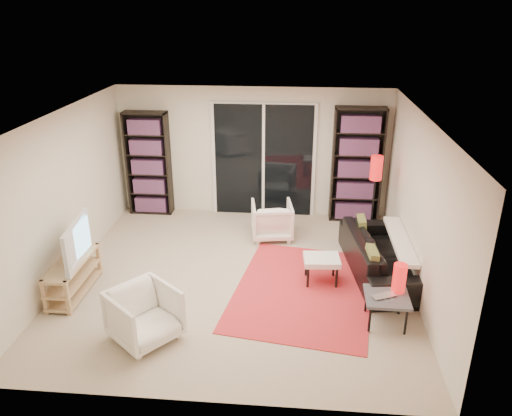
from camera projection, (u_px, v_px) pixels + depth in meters
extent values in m
plane|color=tan|center=(237.00, 277.00, 7.40)|extent=(5.00, 5.00, 0.00)
cube|color=beige|center=(253.00, 152.00, 9.24)|extent=(5.00, 0.02, 2.40)
cube|color=beige|center=(203.00, 302.00, 4.64)|extent=(5.00, 0.02, 2.40)
cube|color=beige|center=(63.00, 197.00, 7.14)|extent=(0.02, 5.00, 2.40)
cube|color=beige|center=(420.00, 208.00, 6.74)|extent=(0.02, 5.00, 2.40)
cube|color=white|center=(235.00, 117.00, 6.48)|extent=(5.00, 5.00, 0.02)
cube|color=white|center=(264.00, 161.00, 9.25)|extent=(1.92, 0.06, 2.16)
cube|color=black|center=(263.00, 161.00, 9.22)|extent=(1.80, 0.02, 2.10)
cube|color=white|center=(263.00, 161.00, 9.21)|extent=(0.05, 0.02, 2.10)
cube|color=black|center=(149.00, 164.00, 9.33)|extent=(0.80, 0.30, 1.95)
cube|color=#AC3B41|center=(148.00, 164.00, 9.32)|extent=(0.70, 0.22, 1.85)
cube|color=black|center=(357.00, 165.00, 8.99)|extent=(0.90, 0.30, 2.10)
cube|color=#AC3B41|center=(357.00, 166.00, 8.98)|extent=(0.80, 0.22, 2.00)
cube|color=tan|center=(71.00, 262.00, 6.84)|extent=(0.37, 1.15, 0.04)
cube|color=tan|center=(74.00, 277.00, 6.93)|extent=(0.37, 1.15, 0.03)
cube|color=tan|center=(76.00, 288.00, 7.00)|extent=(0.37, 1.15, 0.04)
cube|color=tan|center=(45.00, 297.00, 6.45)|extent=(0.05, 0.05, 0.50)
cube|color=tan|center=(79.00, 258.00, 7.43)|extent=(0.05, 0.05, 0.50)
cube|color=tan|center=(68.00, 298.00, 6.42)|extent=(0.05, 0.05, 0.50)
cube|color=tan|center=(99.00, 259.00, 7.41)|extent=(0.05, 0.05, 0.50)
imported|color=black|center=(69.00, 242.00, 6.72)|extent=(0.25, 1.02, 0.58)
cube|color=red|center=(304.00, 290.00, 7.07)|extent=(2.24, 2.79, 0.01)
imported|color=black|center=(380.00, 255.00, 7.40)|extent=(1.07, 2.16, 0.60)
imported|color=white|center=(272.00, 220.00, 8.55)|extent=(0.77, 0.79, 0.63)
imported|color=white|center=(144.00, 315.00, 5.94)|extent=(1.02, 1.02, 0.67)
cube|color=white|center=(322.00, 260.00, 7.15)|extent=(0.53, 0.45, 0.08)
cylinder|color=black|center=(308.00, 278.00, 7.07)|extent=(0.04, 0.04, 0.32)
cylinder|color=black|center=(306.00, 266.00, 7.38)|extent=(0.04, 0.04, 0.32)
cylinder|color=black|center=(337.00, 278.00, 7.07)|extent=(0.04, 0.04, 0.32)
cylinder|color=black|center=(334.00, 267.00, 7.37)|extent=(0.04, 0.04, 0.32)
cube|color=#4B4B50|center=(387.00, 297.00, 6.21)|extent=(0.55, 0.55, 0.04)
cylinder|color=black|center=(370.00, 319.00, 6.11)|extent=(0.03, 0.03, 0.38)
cylinder|color=black|center=(366.00, 300.00, 6.50)|extent=(0.03, 0.03, 0.38)
cylinder|color=black|center=(406.00, 321.00, 6.06)|extent=(0.03, 0.03, 0.38)
cylinder|color=black|center=(400.00, 301.00, 6.46)|extent=(0.03, 0.03, 0.38)
imported|color=silver|center=(386.00, 298.00, 6.14)|extent=(0.36, 0.31, 0.02)
cylinder|color=red|center=(399.00, 278.00, 6.23)|extent=(0.17, 0.17, 0.38)
cylinder|color=black|center=(370.00, 238.00, 8.60)|extent=(0.22, 0.22, 0.03)
cylinder|color=black|center=(372.00, 209.00, 8.39)|extent=(0.03, 0.03, 1.11)
cylinder|color=red|center=(376.00, 168.00, 8.11)|extent=(0.20, 0.20, 0.40)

